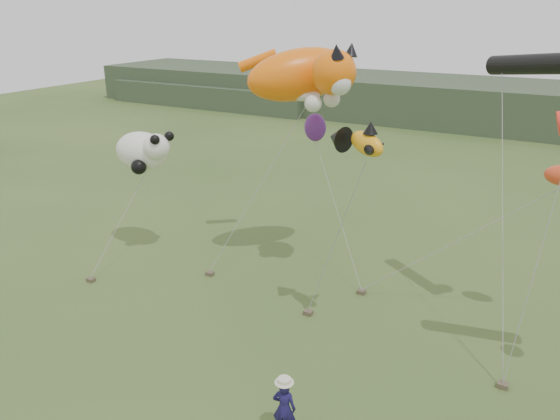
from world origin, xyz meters
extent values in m
plane|color=#385123|center=(0.00, 0.00, 0.00)|extent=(120.00, 120.00, 0.00)
cube|color=#2D3D28|center=(0.00, 45.00, 2.00)|extent=(90.00, 12.00, 4.00)
cube|color=#2D3D28|center=(-30.00, 42.00, 1.25)|extent=(25.00, 8.00, 2.50)
imported|color=#181246|center=(2.03, -0.94, 0.87)|extent=(0.71, 0.55, 1.73)
cube|color=brown|center=(-5.21, 5.71, 0.08)|extent=(0.32, 0.26, 0.16)
cube|color=brown|center=(-0.09, 4.88, 0.08)|extent=(0.32, 0.26, 0.16)
cube|color=brown|center=(6.92, 3.96, 0.08)|extent=(0.32, 0.26, 0.16)
cube|color=brown|center=(-9.26, 2.83, 0.08)|extent=(0.32, 0.26, 0.16)
cube|color=brown|center=(1.09, 7.34, 0.08)|extent=(0.32, 0.26, 0.16)
ellipsoid|color=orange|center=(-2.51, 8.77, 8.29)|extent=(4.66, 4.85, 2.58)
sphere|color=orange|center=(-0.65, 7.84, 8.57)|extent=(1.67, 1.67, 1.67)
cone|color=black|center=(-0.37, 7.38, 9.36)|extent=(0.52, 0.64, 0.63)
cone|color=black|center=(-0.19, 8.31, 9.36)|extent=(0.52, 0.60, 0.59)
sphere|color=silver|center=(-0.28, 7.56, 8.20)|extent=(0.84, 0.84, 0.84)
ellipsoid|color=silver|center=(-2.33, 8.49, 7.55)|extent=(1.64, 0.82, 0.51)
sphere|color=silver|center=(-1.21, 7.29, 7.46)|extent=(0.65, 0.65, 0.65)
sphere|color=silver|center=(-1.03, 8.59, 7.46)|extent=(0.65, 0.65, 0.65)
cylinder|color=orange|center=(-4.93, 9.52, 8.67)|extent=(1.73, 1.27, 1.01)
ellipsoid|color=orange|center=(1.96, 4.54, 6.87)|extent=(1.53, 1.09, 0.95)
cone|color=black|center=(0.84, 4.82, 6.87)|extent=(0.94, 1.04, 0.84)
cone|color=black|center=(2.05, 4.54, 7.38)|extent=(0.47, 0.47, 0.37)
cone|color=black|center=(2.24, 4.07, 6.77)|extent=(0.50, 0.52, 0.37)
cone|color=black|center=(2.24, 5.01, 6.77)|extent=(0.50, 0.52, 0.37)
cylinder|color=black|center=(6.07, 8.18, 9.14)|extent=(3.20, 2.53, 1.01)
ellipsoid|color=white|center=(-9.34, 6.62, 4.78)|extent=(2.59, 1.73, 1.73)
sphere|color=white|center=(-8.19, 6.33, 5.17)|extent=(1.15, 1.15, 1.15)
sphere|color=black|center=(-7.90, 5.95, 5.60)|extent=(0.42, 0.42, 0.42)
sphere|color=black|center=(-7.81, 6.76, 5.60)|extent=(0.42, 0.42, 0.42)
sphere|color=black|center=(-8.86, 5.85, 4.30)|extent=(0.67, 0.67, 0.67)
sphere|color=black|center=(-10.11, 6.91, 4.40)|extent=(0.67, 0.67, 0.67)
ellipsoid|color=#561F75|center=(-2.68, 10.64, 5.78)|extent=(1.03, 0.68, 1.25)
camera|label=1|loc=(7.57, -11.23, 10.85)|focal=35.00mm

